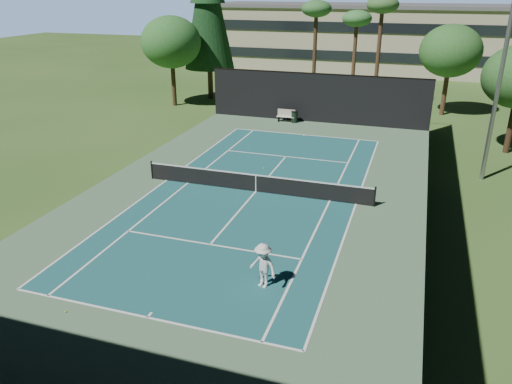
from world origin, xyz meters
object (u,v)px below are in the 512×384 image
player (263,266)px  tennis_ball_b (264,168)px  tennis_net (256,182)px  trash_bin (294,117)px  tennis_ball_d (177,164)px  park_bench (286,115)px  tennis_ball_a (66,312)px  tennis_ball_c (302,185)px

player → tennis_ball_b: 13.15m
tennis_net → trash_bin: bearing=96.2°
tennis_net → tennis_ball_b: bearing=100.7°
tennis_net → player: bearing=-70.2°
tennis_ball_d → park_bench: (3.84, 12.52, 0.51)m
tennis_ball_d → trash_bin: size_ratio=0.07×
tennis_net → park_bench: (-2.39, 15.33, -0.01)m
tennis_ball_a → tennis_net: bearing=77.2°
tennis_ball_c → tennis_ball_d: 8.52m
tennis_ball_c → park_bench: size_ratio=0.04×
tennis_ball_c → trash_bin: (-3.88, 13.51, 0.45)m
tennis_ball_a → park_bench: size_ratio=0.05×
tennis_ball_a → tennis_ball_b: size_ratio=0.93×
park_bench → tennis_ball_d: bearing=-107.1°
trash_bin → tennis_ball_a: bearing=-92.5°
tennis_ball_d → tennis_ball_b: bearing=9.6°
tennis_net → tennis_ball_d: 6.85m
tennis_ball_a → park_bench: 27.83m
player → tennis_ball_d: size_ratio=26.16×
tennis_ball_d → trash_bin: trash_bin is taller
tennis_net → tennis_ball_d: tennis_net is taller
tennis_ball_c → park_bench: park_bench is taller
tennis_ball_c → tennis_ball_d: bearing=173.0°
tennis_ball_a → tennis_ball_b: bearing=82.5°
tennis_ball_c → player: bearing=-84.8°
tennis_ball_a → tennis_ball_b: 16.38m
tennis_ball_d → park_bench: bearing=72.9°
trash_bin → player: bearing=-78.6°
tennis_ball_c → park_bench: 14.33m
park_bench → tennis_ball_a: bearing=-91.0°
tennis_ball_d → trash_bin: bearing=69.9°
park_bench → trash_bin: size_ratio=1.59×
tennis_ball_a → tennis_ball_c: 15.14m
tennis_ball_b → park_bench: 11.72m
player → tennis_ball_c: bearing=116.0°
player → tennis_ball_c: (-0.95, 10.56, -0.87)m
tennis_ball_a → tennis_ball_c: bearing=70.4°
tennis_ball_b → tennis_ball_a: bearing=-97.5°
player → trash_bin: (-4.83, 24.07, -0.42)m
tennis_net → park_bench: bearing=98.8°
tennis_ball_a → tennis_ball_d: 15.67m
tennis_net → tennis_ball_a: 12.83m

